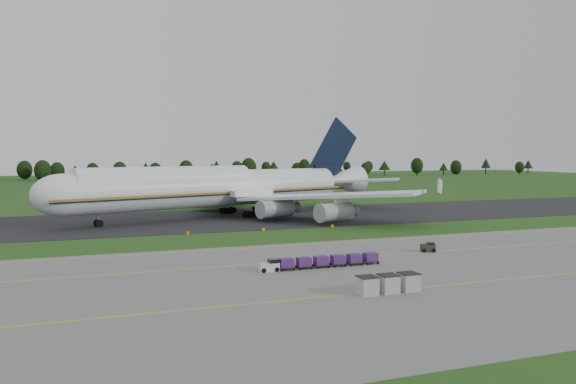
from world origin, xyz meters
name	(u,v)px	position (x,y,z in m)	size (l,w,h in m)	color
ground	(288,236)	(0.00, 0.00, 0.00)	(600.00, 600.00, 0.00)	#224915
apron	(388,276)	(0.00, -34.00, 0.03)	(300.00, 52.00, 0.06)	slate
taxiway	(245,218)	(0.00, 28.00, 0.04)	(300.00, 40.00, 0.08)	black
apron_markings	(360,265)	(0.00, -26.98, 0.06)	(300.00, 30.20, 0.01)	yellow
tree_line	(118,169)	(-15.83, 219.66, 5.95)	(527.31, 22.37, 11.95)	black
aircraft	(220,187)	(-4.62, 31.92, 6.72)	(83.20, 77.73, 23.52)	white
baggage_train	(319,261)	(-5.62, -26.70, 0.82)	(15.91, 1.44, 1.39)	silver
utility_cart	(428,248)	(13.61, -21.74, 0.59)	(2.24, 1.71, 1.09)	#292E20
uld_row	(388,284)	(-3.91, -40.73, 1.00)	(6.70, 1.90, 1.88)	#A9A9A9
edge_markers	(263,230)	(-2.27, 6.97, 0.27)	(28.14, 0.30, 0.60)	orange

